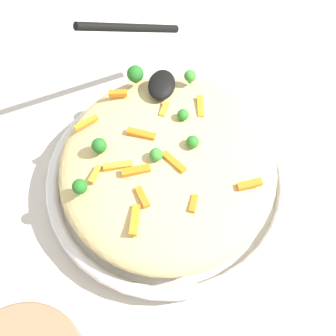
{
  "coord_description": "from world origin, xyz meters",
  "views": [
    {
      "loc": [
        -0.32,
        -0.04,
        0.65
      ],
      "look_at": [
        0.0,
        0.0,
        0.06
      ],
      "focal_mm": 49.8,
      "sensor_mm": 36.0,
      "label": 1
    }
  ],
  "objects": [
    {
      "name": "carrot_piece_4",
      "position": [
        -0.07,
        -0.04,
        0.1
      ],
      "size": [
        0.02,
        0.01,
        0.01
      ],
      "primitive_type": "cube",
      "rotation": [
        0.0,
        0.0,
        3.04
      ],
      "color": "orange",
      "rests_on": "pasta_mound"
    },
    {
      "name": "carrot_piece_7",
      "position": [
        -0.03,
        0.06,
        0.11
      ],
      "size": [
        0.02,
        0.04,
        0.01
      ],
      "primitive_type": "cube",
      "rotation": [
        0.0,
        0.0,
        1.83
      ],
      "color": "orange",
      "rests_on": "pasta_mound"
    },
    {
      "name": "broccoli_floret_1",
      "position": [
        0.06,
        -0.01,
        0.11
      ],
      "size": [
        0.02,
        0.02,
        0.02
      ],
      "color": "#296820",
      "rests_on": "pasta_mound"
    },
    {
      "name": "serving_bowl",
      "position": [
        0.0,
        0.0,
        0.02
      ],
      "size": [
        0.37,
        0.37,
        0.04
      ],
      "color": "silver",
      "rests_on": "ground_plane"
    },
    {
      "name": "pasta_mound",
      "position": [
        0.0,
        0.0,
        0.07
      ],
      "size": [
        0.33,
        0.31,
        0.07
      ],
      "primitive_type": "ellipsoid",
      "color": "#D1BA7A",
      "rests_on": "serving_bowl"
    },
    {
      "name": "carrot_piece_2",
      "position": [
        -0.03,
        0.04,
        0.11
      ],
      "size": [
        0.02,
        0.04,
        0.01
      ],
      "primitive_type": "cube",
      "rotation": [
        0.0,
        0.0,
        1.92
      ],
      "color": "orange",
      "rests_on": "pasta_mound"
    },
    {
      "name": "carrot_piece_6",
      "position": [
        0.09,
        0.09,
        0.1
      ],
      "size": [
        0.01,
        0.03,
        0.01
      ],
      "primitive_type": "cube",
      "rotation": [
        0.0,
        0.0,
        4.89
      ],
      "color": "orange",
      "rests_on": "pasta_mound"
    },
    {
      "name": "carrot_piece_0",
      "position": [
        0.04,
        0.12,
        0.1
      ],
      "size": [
        0.03,
        0.03,
        0.01
      ],
      "primitive_type": "cube",
      "rotation": [
        0.0,
        0.0,
        5.46
      ],
      "color": "orange",
      "rests_on": "pasta_mound"
    },
    {
      "name": "carrot_piece_5",
      "position": [
        -0.1,
        0.03,
        0.1
      ],
      "size": [
        0.04,
        0.01,
        0.01
      ],
      "primitive_type": "cube",
      "rotation": [
        0.0,
        0.0,
        3.18
      ],
      "color": "orange",
      "rests_on": "pasta_mound"
    },
    {
      "name": "carrot_piece_1",
      "position": [
        0.02,
        0.04,
        0.11
      ],
      "size": [
        0.02,
        0.04,
        0.01
      ],
      "primitive_type": "cube",
      "rotation": [
        0.0,
        0.0,
        1.42
      ],
      "color": "orange",
      "rests_on": "pasta_mound"
    },
    {
      "name": "broccoli_floret_2",
      "position": [
        0.12,
        0.07,
        0.12
      ],
      "size": [
        0.03,
        0.03,
        0.03
      ],
      "color": "#205B1C",
      "rests_on": "pasta_mound"
    },
    {
      "name": "broccoli_floret_0",
      "position": [
        0.02,
        -0.03,
        0.12
      ],
      "size": [
        0.02,
        0.02,
        0.02
      ],
      "color": "#296820",
      "rests_on": "pasta_mound"
    },
    {
      "name": "carrot_piece_12",
      "position": [
        -0.03,
        -0.11,
        0.1
      ],
      "size": [
        0.02,
        0.03,
        0.01
      ],
      "primitive_type": "cube",
      "rotation": [
        0.0,
        0.0,
        5.1
      ],
      "color": "orange",
      "rests_on": "pasta_mound"
    },
    {
      "name": "broccoli_floret_6",
      "position": [
        -0.01,
        0.01,
        0.12
      ],
      "size": [
        0.02,
        0.02,
        0.02
      ],
      "color": "#377928",
      "rests_on": "pasta_mound"
    },
    {
      "name": "carrot_piece_3",
      "position": [
        0.07,
        0.02,
        0.11
      ],
      "size": [
        0.03,
        0.01,
        0.01
      ],
      "primitive_type": "cube",
      "rotation": [
        0.0,
        0.0,
        3.01
      ],
      "color": "orange",
      "rests_on": "pasta_mound"
    },
    {
      "name": "broccoli_floret_5",
      "position": [
        -0.07,
        0.11,
        0.11
      ],
      "size": [
        0.02,
        0.02,
        0.03
      ],
      "color": "#205B1C",
      "rests_on": "pasta_mound"
    },
    {
      "name": "ground_plane",
      "position": [
        0.0,
        0.0,
        0.0
      ],
      "size": [
        2.4,
        2.4,
        0.0
      ],
      "primitive_type": "plane",
      "color": "beige"
    },
    {
      "name": "broccoli_floret_4",
      "position": [
        0.13,
        -0.02,
        0.11
      ],
      "size": [
        0.02,
        0.02,
        0.02
      ],
      "color": "#377928",
      "rests_on": "pasta_mound"
    },
    {
      "name": "serving_spoon",
      "position": [
        0.14,
        0.05,
        0.13
      ],
      "size": [
        0.15,
        0.14,
        0.11
      ],
      "color": "black",
      "rests_on": "pasta_mound"
    },
    {
      "name": "carrot_piece_9",
      "position": [
        -0.07,
        0.02,
        0.11
      ],
      "size": [
        0.03,
        0.02,
        0.01
      ],
      "primitive_type": "cube",
      "rotation": [
        0.0,
        0.0,
        0.57
      ],
      "color": "orange",
      "rests_on": "pasta_mound"
    },
    {
      "name": "carrot_piece_8",
      "position": [
        -0.04,
        0.09,
        0.1
      ],
      "size": [
        0.03,
        0.01,
        0.01
      ],
      "primitive_type": "cube",
      "rotation": [
        0.0,
        0.0,
        6.03
      ],
      "color": "orange",
      "rests_on": "pasta_mound"
    },
    {
      "name": "carrot_piece_11",
      "position": [
        0.09,
        -0.04,
        0.1
      ],
      "size": [
        0.04,
        0.01,
        0.01
      ],
      "primitive_type": "cube",
      "rotation": [
        0.0,
        0.0,
        3.29
      ],
      "color": "orange",
      "rests_on": "pasta_mound"
    },
    {
      "name": "broccoli_floret_3",
      "position": [
        -0.01,
        0.09,
        0.12
      ],
      "size": [
        0.02,
        0.02,
        0.03
      ],
      "color": "#205B1C",
      "rests_on": "pasta_mound"
    },
    {
      "name": "carrot_piece_10",
      "position": [
        -0.01,
        -0.01,
        0.11
      ],
      "size": [
        0.03,
        0.04,
        0.01
      ],
      "primitive_type": "cube",
      "rotation": [
        0.0,
        0.0,
        0.91
      ],
      "color": "orange",
      "rests_on": "pasta_mound"
    }
  ]
}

